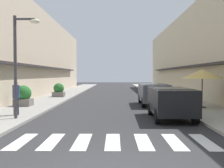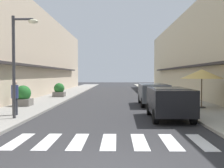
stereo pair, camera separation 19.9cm
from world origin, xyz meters
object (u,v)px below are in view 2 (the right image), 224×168
at_px(street_lamp, 18,55).
at_px(cafe_umbrella, 202,74).
at_px(planter_midblock, 23,96).
at_px(pedestrian_walking_near, 15,97).
at_px(parked_car_mid, 153,92).
at_px(parked_car_near, 169,100).
at_px(planter_far, 59,90).

distance_m(street_lamp, cafe_umbrella, 10.38).
xyz_separation_m(planter_midblock, pedestrian_walking_near, (0.98, -4.06, 0.28)).
bearing_deg(pedestrian_walking_near, parked_car_mid, 141.20).
bearing_deg(pedestrian_walking_near, cafe_umbrella, 122.30).
bearing_deg(cafe_umbrella, parked_car_mid, 138.10).
bearing_deg(parked_car_near, street_lamp, -175.29).
distance_m(parked_car_near, cafe_umbrella, 4.61).
height_order(parked_car_near, cafe_umbrella, cafe_umbrella).
xyz_separation_m(parked_car_mid, street_lamp, (-6.88, -6.51, 2.06)).
bearing_deg(cafe_umbrella, planter_far, 140.84).
bearing_deg(parked_car_mid, cafe_umbrella, -41.90).
bearing_deg(street_lamp, parked_car_near, 4.71).
bearing_deg(street_lamp, planter_midblock, 106.79).
height_order(parked_car_mid, cafe_umbrella, cafe_umbrella).
bearing_deg(cafe_umbrella, parked_car_near, -125.49).
distance_m(cafe_umbrella, planter_midblock, 11.11).
relative_size(parked_car_mid, planter_far, 3.51).
relative_size(street_lamp, planter_midblock, 3.55).
distance_m(parked_car_near, street_lamp, 7.20).
distance_m(parked_car_mid, street_lamp, 9.69).
distance_m(street_lamp, pedestrian_walking_near, 2.28).
distance_m(planter_midblock, planter_far, 7.51).
xyz_separation_m(cafe_umbrella, pedestrian_walking_near, (-10.01, -3.18, -1.11)).
xyz_separation_m(parked_car_near, parked_car_mid, (0.00, 5.94, 0.00)).
relative_size(planter_far, pedestrian_walking_near, 0.73).
bearing_deg(parked_car_mid, parked_car_near, -90.00).
bearing_deg(street_lamp, planter_far, 93.62).
bearing_deg(planter_far, parked_car_near, -57.36).
height_order(parked_car_mid, planter_midblock, parked_car_mid).
bearing_deg(planter_far, pedestrian_walking_near, -88.77).
height_order(parked_car_mid, pedestrian_walking_near, pedestrian_walking_near).
distance_m(cafe_umbrella, planter_far, 13.30).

